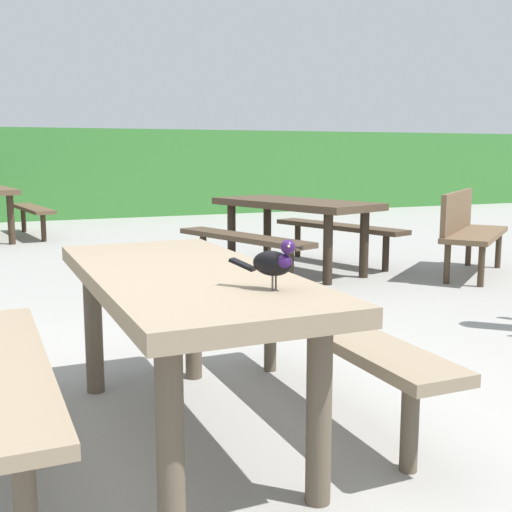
% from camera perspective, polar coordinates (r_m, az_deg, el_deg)
% --- Properties ---
extents(ground_plane, '(60.00, 60.00, 0.00)m').
position_cam_1_polar(ground_plane, '(2.78, -10.37, -17.20)').
color(ground_plane, gray).
extents(hedge_wall, '(28.00, 2.05, 1.67)m').
position_cam_1_polar(hedge_wall, '(13.32, -20.68, 6.82)').
color(hedge_wall, '#387A33').
rests_on(hedge_wall, ground).
extents(picnic_table_foreground, '(1.70, 1.81, 0.74)m').
position_cam_1_polar(picnic_table_foreground, '(2.77, -6.37, -4.94)').
color(picnic_table_foreground, '#84725B').
rests_on(picnic_table_foreground, ground).
extents(bird_grackle, '(0.20, 0.23, 0.18)m').
position_cam_1_polar(bird_grackle, '(2.29, 1.69, -0.50)').
color(bird_grackle, black).
rests_on(bird_grackle, picnic_table_foreground).
extents(picnic_table_far_centre, '(2.15, 2.17, 0.74)m').
position_cam_1_polar(picnic_table_far_centre, '(6.70, 3.42, 3.35)').
color(picnic_table_far_centre, '#473828').
rests_on(picnic_table_far_centre, ground).
extents(park_bench_side, '(1.36, 1.23, 0.84)m').
position_cam_1_polar(park_bench_side, '(6.85, 18.12, 2.48)').
color(park_bench_side, brown).
rests_on(park_bench_side, ground).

